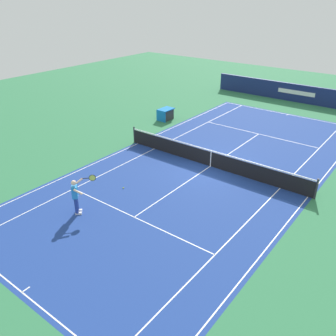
{
  "coord_description": "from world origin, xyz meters",
  "views": [
    {
      "loc": [
        15.87,
        9.15,
        8.94
      ],
      "look_at": [
        3.08,
        -0.67,
        0.9
      ],
      "focal_mm": 38.19,
      "sensor_mm": 36.0,
      "label": 1
    }
  ],
  "objects_px": {
    "tennis_player_near": "(76,195)",
    "tennis_ball": "(123,188)",
    "tennis_net": "(211,158)",
    "equipment_cart_tarped": "(166,114)"
  },
  "relations": [
    {
      "from": "tennis_net",
      "to": "tennis_player_near",
      "type": "distance_m",
      "value": 7.99
    },
    {
      "from": "tennis_net",
      "to": "tennis_ball",
      "type": "height_order",
      "value": "tennis_net"
    },
    {
      "from": "tennis_net",
      "to": "equipment_cart_tarped",
      "type": "bearing_deg",
      "value": -124.88
    },
    {
      "from": "tennis_net",
      "to": "tennis_ball",
      "type": "relative_size",
      "value": 177.27
    },
    {
      "from": "tennis_net",
      "to": "equipment_cart_tarped",
      "type": "distance_m",
      "value": 8.57
    },
    {
      "from": "tennis_player_near",
      "to": "tennis_ball",
      "type": "height_order",
      "value": "tennis_player_near"
    },
    {
      "from": "equipment_cart_tarped",
      "to": "tennis_ball",
      "type": "bearing_deg",
      "value": 26.57
    },
    {
      "from": "tennis_player_near",
      "to": "tennis_ball",
      "type": "distance_m",
      "value": 2.96
    },
    {
      "from": "tennis_player_near",
      "to": "equipment_cart_tarped",
      "type": "xyz_separation_m",
      "value": [
        -12.56,
        -4.8,
        -0.49
      ]
    },
    {
      "from": "tennis_net",
      "to": "tennis_ball",
      "type": "xyz_separation_m",
      "value": [
        4.84,
        -2.16,
        -0.46
      ]
    }
  ]
}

